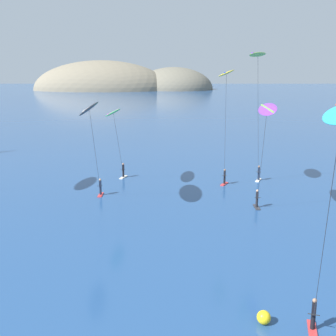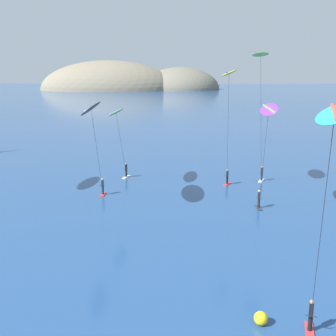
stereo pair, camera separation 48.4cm
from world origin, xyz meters
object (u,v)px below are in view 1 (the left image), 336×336
kitesurfer_green (116,119)px  kitesurfer_lime (260,66)px  kitesurfer_black (92,114)px  marker_buoy (266,318)px  kitesurfer_purple (268,116)px  kitesurfer_yellow (228,83)px

kitesurfer_green → kitesurfer_lime: 15.26m
kitesurfer_black → marker_buoy: 22.22m
kitesurfer_purple → kitesurfer_green: (-13.37, 9.47, -1.33)m
kitesurfer_yellow → marker_buoy: 25.82m
kitesurfer_lime → marker_buoy: (-4.01, -23.60, -12.18)m
kitesurfer_purple → kitesurfer_black: bearing=171.4°
kitesurfer_lime → marker_buoy: 26.86m
kitesurfer_black → marker_buoy: kitesurfer_black is taller
kitesurfer_green → kitesurfer_lime: kitesurfer_lime is taller
kitesurfer_black → kitesurfer_green: (1.12, 7.29, -1.27)m
kitesurfer_lime → kitesurfer_green: bearing=176.4°
kitesurfer_purple → kitesurfer_green: 16.44m
kitesurfer_green → kitesurfer_lime: size_ratio=0.60×
kitesurfer_yellow → marker_buoy: bearing=-92.3°
kitesurfer_black → kitesurfer_green: 7.48m
kitesurfer_yellow → kitesurfer_lime: kitesurfer_lime is taller
kitesurfer_purple → kitesurfer_lime: size_ratio=0.70×
kitesurfer_purple → kitesurfer_lime: (0.92, 8.56, 3.93)m
kitesurfer_green → kitesurfer_yellow: bearing=-4.9°
kitesurfer_black → kitesurfer_lime: (15.42, 6.38, 3.99)m
kitesurfer_purple → marker_buoy: 17.43m
marker_buoy → kitesurfer_black: bearing=123.5°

